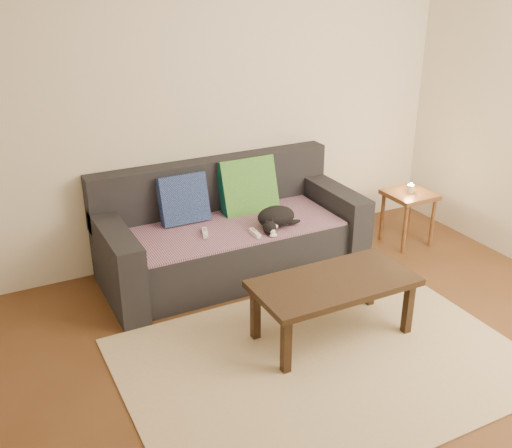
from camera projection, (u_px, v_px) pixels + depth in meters
name	position (u px, v px, depth m)	size (l,w,h in m)	color
ground	(337.00, 375.00, 3.73)	(4.50, 4.50, 0.00)	brown
back_wall	(205.00, 105.00, 4.83)	(4.50, 0.04, 2.60)	beige
sofa	(230.00, 236.00, 4.88)	(2.10, 0.94, 0.87)	#232328
throw_blanket	(234.00, 226.00, 4.76)	(1.66, 0.74, 0.02)	#452A4E
cushion_navy	(183.00, 199.00, 4.76)	(0.39, 0.10, 0.39)	#121046
cushion_green	(248.00, 188.00, 5.00)	(0.49, 0.12, 0.49)	#0B463A
cat	(276.00, 218.00, 4.70)	(0.37, 0.32, 0.16)	black
wii_remote_a	(205.00, 233.00, 4.59)	(0.15, 0.04, 0.03)	white
wii_remote_b	(255.00, 233.00, 4.58)	(0.15, 0.04, 0.03)	white
side_table	(409.00, 202.00, 5.32)	(0.39, 0.39, 0.49)	brown
candle	(410.00, 189.00, 5.27)	(0.06, 0.06, 0.09)	beige
rug	(324.00, 361.00, 3.85)	(2.50, 1.80, 0.01)	tan
coffee_table	(334.00, 287.00, 3.97)	(1.09, 0.54, 0.44)	black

